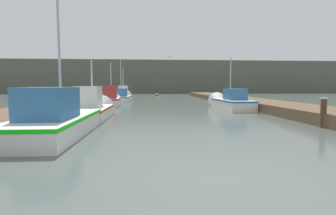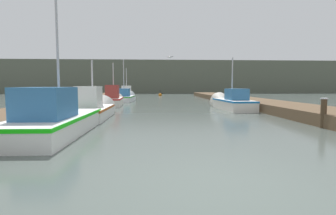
{
  "view_description": "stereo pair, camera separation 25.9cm",
  "coord_description": "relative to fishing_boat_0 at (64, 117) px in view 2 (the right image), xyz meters",
  "views": [
    {
      "loc": [
        -1.33,
        -3.99,
        1.6
      ],
      "look_at": [
        -0.33,
        8.82,
        0.51
      ],
      "focal_mm": 28.0,
      "sensor_mm": 36.0,
      "label": 1
    },
    {
      "loc": [
        -1.07,
        -4.0,
        1.6
      ],
      "look_at": [
        -0.33,
        8.82,
        0.51
      ],
      "focal_mm": 28.0,
      "sensor_mm": 36.0,
      "label": 2
    }
  ],
  "objects": [
    {
      "name": "fishing_boat_0",
      "position": [
        0.0,
        0.0,
        0.0
      ],
      "size": [
        1.9,
        6.38,
        4.98
      ],
      "rotation": [
        0.0,
        0.0,
        -0.02
      ],
      "color": "silver",
      "rests_on": "ground_plane"
    },
    {
      "name": "mooring_piling_2",
      "position": [
        -1.25,
        23.22,
        0.13
      ],
      "size": [
        0.34,
        0.34,
        1.21
      ],
      "color": "#473523",
      "rests_on": "ground_plane"
    },
    {
      "name": "channel_buoy",
      "position": [
        4.24,
        30.25,
        -0.33
      ],
      "size": [
        0.52,
        0.52,
        1.02
      ],
      "color": "#BF6513",
      "rests_on": "ground_plane"
    },
    {
      "name": "seagull_lead",
      "position": [
        4.42,
        10.5,
        3.23
      ],
      "size": [
        0.53,
        0.39,
        0.12
      ],
      "rotation": [
        0.0,
        0.0,
        2.58
      ],
      "color": "white"
    },
    {
      "name": "fishing_boat_4",
      "position": [
        0.27,
        17.42,
        -0.09
      ],
      "size": [
        2.03,
        4.86,
        4.72
      ],
      "rotation": [
        0.0,
        0.0,
        -0.06
      ],
      "color": "silver",
      "rests_on": "ground_plane"
    },
    {
      "name": "dock_right",
      "position": [
        10.91,
        10.68,
        -0.22
      ],
      "size": [
        2.93,
        40.0,
        0.52
      ],
      "color": "brown",
      "rests_on": "ground_plane"
    },
    {
      "name": "distant_shore_ridge",
      "position": [
        4.2,
        51.03,
        2.86
      ],
      "size": [
        120.0,
        16.0,
        6.67
      ],
      "color": "#565B4C",
      "rests_on": "ground_plane"
    },
    {
      "name": "dock_left",
      "position": [
        -2.5,
        10.68,
        -0.22
      ],
      "size": [
        2.93,
        40.0,
        0.52
      ],
      "color": "brown",
      "rests_on": "ground_plane"
    },
    {
      "name": "mooring_piling_1",
      "position": [
        9.41,
        7.68,
        0.2
      ],
      "size": [
        0.23,
        0.23,
        1.34
      ],
      "color": "#473523",
      "rests_on": "ground_plane"
    },
    {
      "name": "ground_plane",
      "position": [
        4.2,
        -5.32,
        -0.47
      ],
      "size": [
        200.0,
        200.0,
        0.0
      ],
      "color": "#47514C"
    },
    {
      "name": "fishing_boat_5",
      "position": [
        0.03,
        21.82,
        0.02
      ],
      "size": [
        1.77,
        4.6,
        3.93
      ],
      "rotation": [
        0.0,
        0.0,
        0.07
      ],
      "color": "silver",
      "rests_on": "ground_plane"
    },
    {
      "name": "fishing_boat_2",
      "position": [
        8.39,
        8.16,
        -0.02
      ],
      "size": [
        1.76,
        5.43,
        3.83
      ],
      "rotation": [
        0.0,
        0.0,
        0.04
      ],
      "color": "silver",
      "rests_on": "ground_plane"
    },
    {
      "name": "fishing_boat_3",
      "position": [
        0.0,
        11.75,
        0.04
      ],
      "size": [
        1.51,
        4.87,
        3.67
      ],
      "rotation": [
        0.0,
        0.0,
        0.04
      ],
      "color": "silver",
      "rests_on": "ground_plane"
    },
    {
      "name": "mooring_piling_0",
      "position": [
        9.49,
        0.03,
        0.09
      ],
      "size": [
        0.24,
        0.24,
        1.13
      ],
      "color": "#473523",
      "rests_on": "ground_plane"
    },
    {
      "name": "fishing_boat_1",
      "position": [
        0.17,
        3.94,
        -0.03
      ],
      "size": [
        1.64,
        4.76,
        3.3
      ],
      "rotation": [
        0.0,
        0.0,
        0.0
      ],
      "color": "silver",
      "rests_on": "ground_plane"
    }
  ]
}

